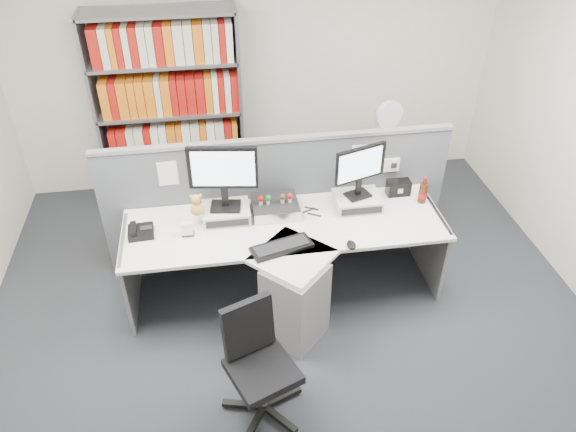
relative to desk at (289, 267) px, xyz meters
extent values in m
plane|color=#31333A|center=(0.00, -0.60, -0.46)|extent=(5.50, 5.50, 0.00)
cube|color=silver|center=(0.00, 2.15, 0.89)|extent=(5.00, 0.04, 2.70)
cube|color=#585B64|center=(0.00, 0.65, 0.17)|extent=(3.00, 0.05, 1.25)
cube|color=#95959A|center=(0.00, 0.65, 0.80)|extent=(3.00, 0.07, 0.03)
cube|color=white|center=(0.95, 0.62, 0.49)|extent=(0.22, 0.04, 0.12)
cube|color=white|center=(-0.90, 0.63, 0.59)|extent=(0.16, 0.00, 0.22)
cube|color=white|center=(-0.50, 0.63, 0.59)|extent=(0.16, 0.00, 0.22)
cube|color=white|center=(0.70, 0.63, 0.59)|extent=(0.16, 0.00, 0.22)
cube|color=white|center=(0.00, 0.22, 0.25)|extent=(2.60, 0.80, 0.03)
cube|color=white|center=(0.00, -0.18, 0.25)|extent=(0.74, 0.74, 0.03)
cube|color=gray|center=(0.00, -0.30, -0.11)|extent=(0.57, 0.57, 0.69)
cube|color=gray|center=(-1.28, 0.22, -0.10)|extent=(0.03, 0.70, 0.72)
cube|color=gray|center=(1.28, 0.22, -0.10)|extent=(0.03, 0.70, 0.72)
cube|color=gray|center=(0.00, 0.58, -0.11)|extent=(2.50, 0.02, 0.45)
cube|color=beige|center=(-0.46, 0.38, 0.31)|extent=(0.38, 0.30, 0.10)
cube|color=black|center=(-0.46, 0.23, 0.31)|extent=(0.34, 0.01, 0.06)
cube|color=beige|center=(0.64, 0.38, 0.31)|extent=(0.38, 0.30, 0.10)
cube|color=black|center=(0.64, 0.23, 0.31)|extent=(0.34, 0.01, 0.06)
cube|color=black|center=(-0.46, 0.38, 0.37)|extent=(0.26, 0.21, 0.02)
cube|color=black|center=(-0.46, 0.38, 0.47)|extent=(0.06, 0.04, 0.20)
cube|color=black|center=(-0.46, 0.38, 0.74)|extent=(0.54, 0.12, 0.36)
cube|color=silver|center=(-0.46, 0.37, 0.74)|extent=(0.48, 0.08, 0.30)
cube|color=black|center=(0.64, 0.38, 0.37)|extent=(0.23, 0.20, 0.02)
cube|color=black|center=(0.64, 0.38, 0.45)|extent=(0.05, 0.04, 0.16)
cube|color=black|center=(0.64, 0.38, 0.67)|extent=(0.44, 0.17, 0.30)
cube|color=silver|center=(0.63, 0.37, 0.67)|extent=(0.39, 0.13, 0.25)
cube|color=black|center=(-0.05, 0.40, 0.31)|extent=(0.38, 0.33, 0.10)
cube|color=silver|center=(-0.05, 0.24, 0.31)|extent=(0.38, 0.01, 0.09)
cylinder|color=beige|center=(-0.17, 0.38, 0.38)|extent=(0.03, 0.03, 0.03)
sphere|color=#A5140F|center=(-0.17, 0.38, 0.42)|extent=(0.05, 0.05, 0.05)
cylinder|color=beige|center=(-0.11, 0.38, 0.38)|extent=(0.03, 0.03, 0.03)
sphere|color=#19721E|center=(-0.11, 0.38, 0.42)|extent=(0.05, 0.05, 0.05)
cylinder|color=beige|center=(0.01, 0.38, 0.38)|extent=(0.03, 0.03, 0.03)
sphere|color=#593319|center=(0.01, 0.38, 0.42)|extent=(0.05, 0.05, 0.05)
cylinder|color=beige|center=(0.07, 0.38, 0.38)|extent=(0.03, 0.03, 0.03)
sphere|color=#A5140F|center=(0.07, 0.38, 0.42)|extent=(0.05, 0.05, 0.05)
cube|color=black|center=(-0.07, -0.08, 0.28)|extent=(0.50, 0.30, 0.03)
cube|color=black|center=(-0.07, -0.08, 0.29)|extent=(0.44, 0.24, 0.01)
ellipsoid|color=black|center=(0.46, -0.15, 0.28)|extent=(0.07, 0.11, 0.04)
cube|color=black|center=(-1.14, 0.26, 0.29)|extent=(0.21, 0.19, 0.05)
cube|color=black|center=(-1.19, 0.25, 0.33)|extent=(0.06, 0.16, 0.03)
cube|color=black|center=(-1.09, 0.26, 0.32)|extent=(0.09, 0.06, 0.01)
cube|color=black|center=(-0.77, 0.20, 0.27)|extent=(0.10, 0.06, 0.02)
cube|color=white|center=(-0.77, 0.18, 0.33)|extent=(0.09, 0.03, 0.10)
cube|color=white|center=(-0.77, 0.22, 0.33)|extent=(0.09, 0.03, 0.10)
sphere|color=gold|center=(-0.69, 0.32, 0.42)|extent=(0.11, 0.11, 0.11)
sphere|color=gold|center=(-0.69, 0.32, 0.51)|extent=(0.08, 0.08, 0.08)
sphere|color=gold|center=(-0.72, 0.32, 0.54)|extent=(0.03, 0.03, 0.03)
sphere|color=gold|center=(-0.65, 0.32, 0.54)|extent=(0.03, 0.03, 0.03)
cube|color=black|center=(1.04, 0.50, 0.33)|extent=(0.20, 0.11, 0.13)
cylinder|color=#3F190A|center=(1.20, 0.36, 0.36)|extent=(0.07, 0.07, 0.18)
cylinder|color=#A5140F|center=(1.20, 0.36, 0.33)|extent=(0.08, 0.08, 0.05)
cylinder|color=#3F190A|center=(1.20, 0.36, 0.47)|extent=(0.03, 0.03, 0.05)
cylinder|color=#A5140F|center=(1.20, 0.36, 0.50)|extent=(0.03, 0.03, 0.01)
cube|color=slate|center=(-1.59, 1.85, 0.54)|extent=(0.03, 0.40, 2.00)
cube|color=slate|center=(-0.21, 1.85, 0.54)|extent=(0.03, 0.40, 2.00)
cube|color=slate|center=(-0.90, 2.04, 0.54)|extent=(1.40, 0.02, 2.00)
cube|color=slate|center=(-0.90, 1.85, -0.44)|extent=(1.38, 0.40, 0.03)
cube|color=slate|center=(-0.90, 1.85, 0.06)|extent=(1.38, 0.40, 0.03)
cube|color=slate|center=(-0.90, 1.85, 0.56)|extent=(1.38, 0.40, 0.03)
cube|color=slate|center=(-0.90, 1.85, 1.06)|extent=(1.38, 0.40, 0.03)
cube|color=slate|center=(-0.90, 1.85, 1.52)|extent=(1.38, 0.40, 0.03)
cube|color=#A5140F|center=(-0.90, 1.82, -0.24)|extent=(1.24, 0.28, 0.36)
cube|color=orange|center=(-0.90, 1.82, 0.26)|extent=(1.24, 0.28, 0.36)
cube|color=beige|center=(-0.90, 1.82, 0.76)|extent=(1.24, 0.28, 0.36)
cube|color=white|center=(-0.90, 1.82, 1.26)|extent=(1.24, 0.28, 0.36)
cube|color=slate|center=(1.20, 1.40, -0.11)|extent=(0.45, 0.60, 0.70)
cube|color=black|center=(1.20, 1.10, 0.06)|extent=(0.40, 0.02, 0.28)
cube|color=black|center=(1.20, 1.10, -0.26)|extent=(0.40, 0.02, 0.28)
cylinder|color=white|center=(1.20, 1.40, 0.26)|extent=(0.17, 0.17, 0.03)
cylinder|color=white|center=(1.20, 1.40, 0.36)|extent=(0.03, 0.03, 0.17)
cylinder|color=white|center=(1.20, 1.39, 0.59)|extent=(0.29, 0.12, 0.29)
cylinder|color=silver|center=(1.20, 1.41, 0.59)|extent=(0.29, 0.12, 0.29)
cylinder|color=silver|center=(-0.33, -0.97, -0.23)|extent=(0.04, 0.04, 0.36)
cube|color=black|center=(-0.33, -0.97, -0.03)|extent=(0.54, 0.54, 0.06)
cube|color=black|center=(-0.40, -0.79, 0.22)|extent=(0.37, 0.22, 0.42)
cube|color=black|center=(-0.18, -0.91, -0.42)|extent=(0.27, 0.14, 0.04)
cylinder|color=black|center=(-0.08, -0.87, -0.43)|extent=(0.04, 0.04, 0.03)
cube|color=black|center=(-0.34, -0.81, -0.42)|extent=(0.06, 0.27, 0.04)
cylinder|color=black|center=(-0.35, -0.70, -0.43)|extent=(0.04, 0.04, 0.03)
cube|color=black|center=(-0.49, -0.93, -0.42)|extent=(0.27, 0.11, 0.04)
cylinder|color=black|center=(-0.59, -0.90, -0.43)|extent=(0.04, 0.04, 0.03)
cube|color=black|center=(-0.42, -1.10, -0.42)|extent=(0.18, 0.25, 0.04)
cube|color=black|center=(-0.23, -1.09, -0.42)|extent=(0.21, 0.24, 0.04)
cylinder|color=black|center=(-0.16, -1.17, -0.43)|extent=(0.04, 0.04, 0.03)
camera|label=1|loc=(-0.53, -3.33, 2.95)|focal=34.68mm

